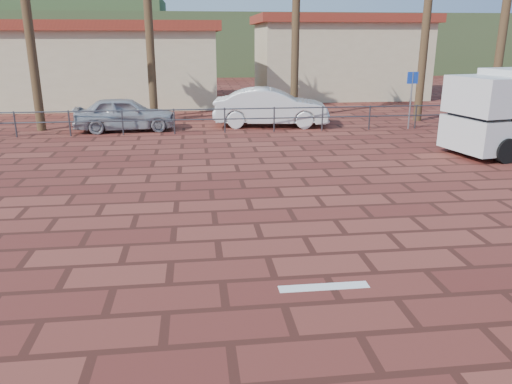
# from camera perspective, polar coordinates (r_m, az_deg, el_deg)

# --- Properties ---
(ground) EXTENTS (120.00, 120.00, 0.00)m
(ground) POSITION_cam_1_polar(r_m,az_deg,el_deg) (8.78, 1.33, -7.41)
(ground) COLOR brown
(ground) RESTS_ON ground
(paint_stripe) EXTENTS (1.40, 0.22, 0.01)m
(paint_stripe) POSITION_cam_1_polar(r_m,az_deg,el_deg) (7.85, 7.76, -10.69)
(paint_stripe) COLOR white
(paint_stripe) RESTS_ON ground
(guardrail) EXTENTS (24.06, 0.06, 1.00)m
(guardrail) POSITION_cam_1_polar(r_m,az_deg,el_deg) (20.15, -3.60, 8.68)
(guardrail) COLOR #47494F
(guardrail) RESTS_ON ground
(building_west) EXTENTS (12.60, 7.60, 4.50)m
(building_west) POSITION_cam_1_polar(r_m,az_deg,el_deg) (30.32, -16.62, 13.92)
(building_west) COLOR beige
(building_west) RESTS_ON ground
(building_east) EXTENTS (10.60, 6.60, 5.00)m
(building_east) POSITION_cam_1_polar(r_m,az_deg,el_deg) (33.21, 9.40, 15.06)
(building_east) COLOR beige
(building_east) RESTS_ON ground
(hill_front) EXTENTS (70.00, 18.00, 6.00)m
(hill_front) POSITION_cam_1_polar(r_m,az_deg,el_deg) (57.91, -6.05, 16.47)
(hill_front) COLOR #384C28
(hill_front) RESTS_ON ground
(hill_back) EXTENTS (35.00, 14.00, 8.00)m
(hill_back) POSITION_cam_1_polar(r_m,az_deg,el_deg) (67.21, -26.07, 15.84)
(hill_back) COLOR #384C28
(hill_back) RESTS_ON ground
(car_silver) EXTENTS (4.16, 1.95, 1.38)m
(car_silver) POSITION_cam_1_polar(r_m,az_deg,el_deg) (21.30, -14.74, 8.64)
(car_silver) COLOR #A4A6AB
(car_silver) RESTS_ON ground
(car_white) EXTENTS (5.07, 2.37, 1.61)m
(car_white) POSITION_cam_1_polar(r_m,az_deg,el_deg) (21.72, 1.73, 9.66)
(car_white) COLOR silver
(car_white) RESTS_ON ground
(street_sign) EXTENTS (0.47, 0.10, 2.33)m
(street_sign) POSITION_cam_1_polar(r_m,az_deg,el_deg) (21.88, 17.36, 11.13)
(street_sign) COLOR gray
(street_sign) RESTS_ON ground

